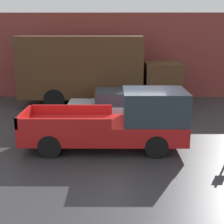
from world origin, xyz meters
TOP-DOWN VIEW (x-y plane):
  - ground_plane at (0.00, 0.00)m, footprint 60.00×60.00m
  - building_wall at (0.00, 8.05)m, footprint 28.00×0.15m
  - pickup_truck at (-0.50, -0.35)m, footprint 5.63×1.93m
  - car at (-0.28, 2.79)m, footprint 4.89×1.84m
  - delivery_truck at (-1.87, 5.93)m, footprint 8.49×2.37m
  - newspaper_box at (-3.63, 7.72)m, footprint 0.45×0.40m

SIDE VIEW (x-z plane):
  - ground_plane at x=0.00m, z-range 0.00..0.00m
  - newspaper_box at x=-3.63m, z-range 0.00..1.03m
  - car at x=-0.28m, z-range 0.02..1.45m
  - pickup_truck at x=-0.50m, z-range -0.07..2.01m
  - delivery_truck at x=-1.87m, z-range 0.13..3.83m
  - building_wall at x=0.00m, z-range 0.00..4.94m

